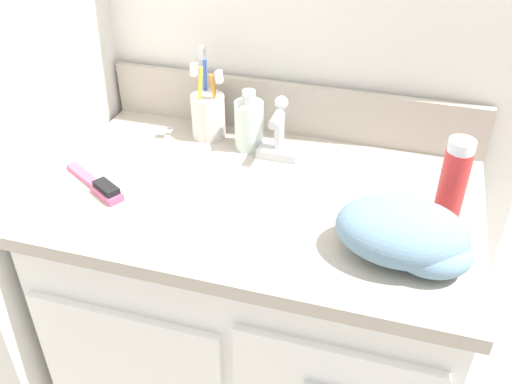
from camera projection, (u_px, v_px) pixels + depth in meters
wall_back at (301, 4)px, 1.23m from camera, size 1.05×0.08×2.20m
wall_left at (18, 31)px, 1.10m from camera, size 0.08×0.62×2.20m
vanity at (258, 327)px, 1.37m from camera, size 0.87×0.55×0.81m
backsplash at (291, 109)px, 1.32m from camera, size 0.87×0.02×0.12m
sink_faucet at (279, 137)px, 1.24m from camera, size 0.09×0.09×0.14m
toothbrush_cup at (208, 114)px, 1.31m from camera, size 0.08×0.10×0.20m
soap_dispenser at (249, 124)px, 1.26m from camera, size 0.06×0.07×0.14m
shaving_cream_can at (454, 179)px, 1.05m from camera, size 0.05×0.05×0.16m
hairbrush at (100, 186)px, 1.15m from camera, size 0.17×0.12×0.03m
hand_towel at (408, 236)px, 0.96m from camera, size 0.23×0.16×0.10m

